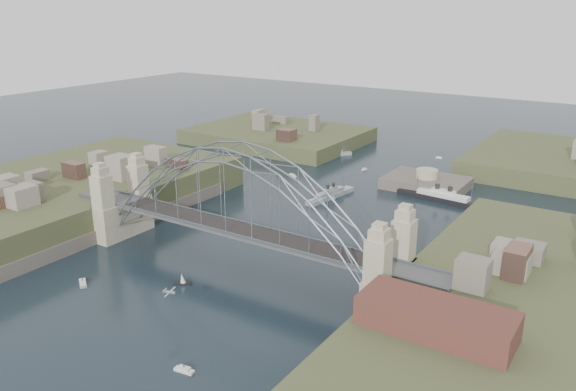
# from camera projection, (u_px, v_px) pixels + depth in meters

# --- Properties ---
(ground) EXTENTS (500.00, 500.00, 0.00)m
(ground) POSITION_uv_depth(u_px,v_px,m) (237.00, 269.00, 112.19)
(ground) COLOR black
(ground) RESTS_ON ground
(bridge) EXTENTS (84.00, 13.80, 24.60)m
(bridge) POSITION_uv_depth(u_px,v_px,m) (235.00, 209.00, 108.32)
(bridge) COLOR #4B4B4E
(bridge) RESTS_ON ground
(shore_west) EXTENTS (50.50, 90.00, 12.00)m
(shore_west) POSITION_uv_depth(u_px,v_px,m) (52.00, 206.00, 141.42)
(shore_west) COLOR #414727
(shore_west) RESTS_ON ground
(shore_east) EXTENTS (50.50, 90.00, 12.00)m
(shore_east) POSITION_uv_depth(u_px,v_px,m) (557.00, 352.00, 81.72)
(shore_east) COLOR #414727
(shore_east) RESTS_ON ground
(headland_nw) EXTENTS (60.00, 45.00, 9.00)m
(headland_nw) POSITION_uv_depth(u_px,v_px,m) (278.00, 140.00, 216.11)
(headland_nw) COLOR #414727
(headland_nw) RESTS_ON ground
(fort_island) EXTENTS (22.00, 16.00, 9.40)m
(fort_island) POSITION_uv_depth(u_px,v_px,m) (426.00, 189.00, 161.63)
(fort_island) COLOR #524A42
(fort_island) RESTS_ON ground
(wharf_shed) EXTENTS (20.00, 8.00, 4.00)m
(wharf_shed) POSITION_uv_depth(u_px,v_px,m) (436.00, 318.00, 75.02)
(wharf_shed) COLOR #592D26
(wharf_shed) RESTS_ON shore_east
(naval_cruiser_near) EXTENTS (4.99, 18.05, 5.37)m
(naval_cruiser_near) POSITION_uv_depth(u_px,v_px,m) (330.00, 195.00, 152.93)
(naval_cruiser_near) COLOR #969C9E
(naval_cruiser_near) RESTS_ON ground
(naval_cruiser_far) EXTENTS (10.33, 12.65, 4.86)m
(naval_cruiser_far) POSITION_uv_depth(u_px,v_px,m) (331.00, 154.00, 195.35)
(naval_cruiser_far) COLOR #969C9E
(naval_cruiser_far) RESTS_ON ground
(ocean_liner) EXTENTS (25.13, 5.84, 6.12)m
(ocean_liner) POSITION_uv_depth(u_px,v_px,m) (443.00, 198.00, 149.99)
(ocean_liner) COLOR black
(ocean_liner) RESTS_ON ground
(aeroplane) EXTENTS (1.95, 3.42, 0.51)m
(aeroplane) POSITION_uv_depth(u_px,v_px,m) (169.00, 292.00, 91.04)
(aeroplane) COLOR #A6A8AD
(small_boat_a) EXTENTS (0.95, 2.86, 1.43)m
(small_boat_a) POSITION_uv_depth(u_px,v_px,m) (207.00, 225.00, 133.87)
(small_boat_a) COLOR silver
(small_boat_a) RESTS_ON ground
(small_boat_b) EXTENTS (0.73, 1.65, 1.43)m
(small_boat_b) POSITION_uv_depth(u_px,v_px,m) (381.00, 227.00, 132.48)
(small_boat_b) COLOR silver
(small_boat_b) RESTS_ON ground
(small_boat_c) EXTENTS (3.20, 2.54, 2.38)m
(small_boat_c) POSITION_uv_depth(u_px,v_px,m) (182.00, 281.00, 105.66)
(small_boat_c) COLOR silver
(small_boat_c) RESTS_ON ground
(small_boat_d) EXTENTS (1.11, 2.22, 0.45)m
(small_boat_d) POSITION_uv_depth(u_px,v_px,m) (461.00, 231.00, 130.72)
(small_boat_d) COLOR silver
(small_boat_d) RESTS_ON ground
(small_boat_e) EXTENTS (3.57, 2.94, 1.43)m
(small_boat_e) POSITION_uv_depth(u_px,v_px,m) (292.00, 176.00, 172.39)
(small_boat_e) COLOR silver
(small_boat_e) RESTS_ON ground
(small_boat_f) EXTENTS (1.78, 1.34, 2.38)m
(small_boat_f) POSITION_uv_depth(u_px,v_px,m) (332.00, 195.00, 152.17)
(small_boat_f) COLOR silver
(small_boat_f) RESTS_ON ground
(small_boat_g) EXTENTS (3.07, 1.38, 1.43)m
(small_boat_g) POSITION_uv_depth(u_px,v_px,m) (184.00, 370.00, 80.59)
(small_boat_g) COLOR silver
(small_boat_g) RESTS_ON ground
(small_boat_h) EXTENTS (1.19, 2.09, 1.43)m
(small_boat_h) POSITION_uv_depth(u_px,v_px,m) (364.00, 169.00, 178.99)
(small_boat_h) COLOR silver
(small_boat_h) RESTS_ON ground
(small_boat_i) EXTENTS (2.30, 1.02, 2.38)m
(small_boat_i) POSITION_uv_depth(u_px,v_px,m) (427.00, 274.00, 108.13)
(small_boat_i) COLOR silver
(small_boat_i) RESTS_ON ground
(small_boat_j) EXTENTS (3.67, 3.05, 1.43)m
(small_boat_j) POSITION_uv_depth(u_px,v_px,m) (83.00, 283.00, 105.82)
(small_boat_j) COLOR silver
(small_boat_j) RESTS_ON ground
(small_boat_k) EXTENTS (2.18, 1.10, 1.43)m
(small_boat_k) POSITION_uv_depth(u_px,v_px,m) (439.00, 158.00, 192.66)
(small_boat_k) COLOR silver
(small_boat_k) RESTS_ON ground
(small_boat_l) EXTENTS (2.27, 0.93, 1.43)m
(small_boat_l) POSITION_uv_depth(u_px,v_px,m) (191.00, 189.00, 159.51)
(small_boat_l) COLOR silver
(small_boat_l) RESTS_ON ground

